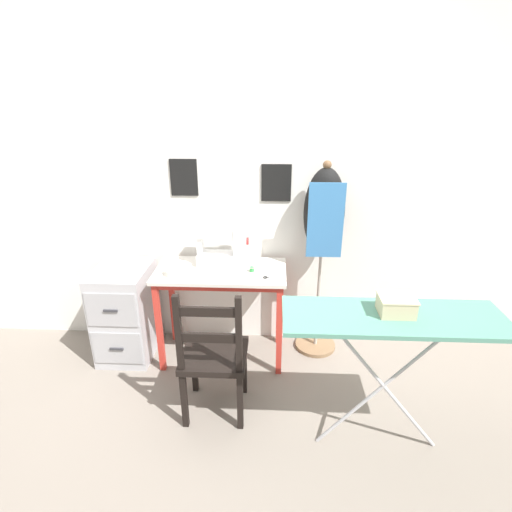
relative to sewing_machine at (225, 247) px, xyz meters
name	(u,v)px	position (x,y,z in m)	size (l,w,h in m)	color
ground_plane	(220,374)	(-0.02, -0.34, -0.87)	(14.00, 14.00, 0.00)	gray
wall_back	(223,187)	(-0.02, 0.20, 0.40)	(10.00, 0.06, 2.55)	silver
sewing_table	(221,284)	(-0.02, -0.12, -0.25)	(0.94, 0.48, 0.74)	silver
sewing_machine	(225,247)	(0.00, 0.00, 0.00)	(0.38, 0.17, 0.31)	white
fabric_bowl	(175,271)	(-0.33, -0.20, -0.11)	(0.15, 0.15, 0.04)	silver
scissors	(270,278)	(0.33, -0.24, -0.13)	(0.15, 0.08, 0.01)	silver
thread_spool_near_machine	(252,269)	(0.21, -0.13, -0.12)	(0.04, 0.04, 0.04)	green
wooden_chair	(214,357)	(0.00, -0.71, -0.45)	(0.40, 0.38, 0.91)	black
filing_cabinet	(126,312)	(-0.77, -0.10, -0.51)	(0.39, 0.51, 0.72)	#B7B7BC
dress_form	(323,224)	(0.71, 0.03, 0.17)	(0.32, 0.32, 1.50)	#846647
ironing_board	(393,323)	(0.98, -0.92, -0.05)	(1.14, 0.38, 0.88)	#518E7A
storage_box	(396,305)	(0.99, -0.90, 0.05)	(0.18, 0.15, 0.10)	beige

